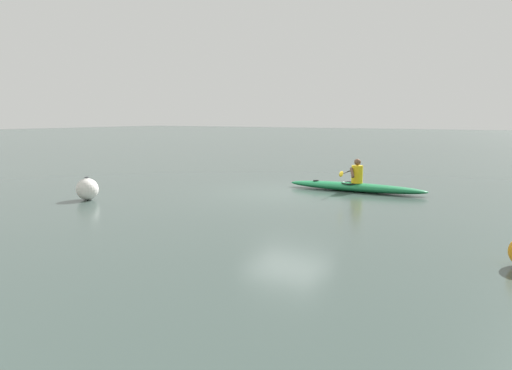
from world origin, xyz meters
The scene contains 4 objects.
ground_plane centered at (0.00, 0.00, 0.00)m, with size 160.00×160.00×0.00m, color #384742.
kayak centered at (-1.69, -1.31, 0.14)m, with size 4.46×0.83×0.27m.
kayaker centered at (-1.72, -1.31, 0.60)m, with size 0.45×2.39×0.77m.
mooring_buoy_red_near centered at (4.37, 4.08, 0.31)m, with size 0.62×0.62×0.66m.
Camera 1 is at (-6.38, 12.64, 2.35)m, focal length 32.11 mm.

